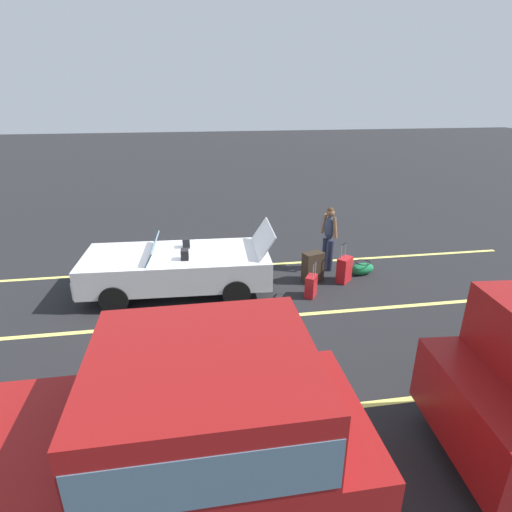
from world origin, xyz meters
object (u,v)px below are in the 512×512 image
object	(u,v)px
suitcase_small_carryon	(311,286)
traveler_person	(329,235)
parked_pickup_truck_near	(158,443)
duffel_bag	(362,269)
suitcase_large_black	(313,267)
suitcase_medium_bright	(344,270)
convertible_car	(169,268)

from	to	relation	value
suitcase_small_carryon	traveler_person	size ratio (longest dim) A/B	0.51
parked_pickup_truck_near	duffel_bag	bearing A→B (deg)	51.22
suitcase_large_black	suitcase_small_carryon	xyz separation A→B (m)	(0.26, 0.77, -0.11)
suitcase_large_black	duffel_bag	distance (m)	1.38
traveler_person	parked_pickup_truck_near	distance (m)	7.29
suitcase_large_black	parked_pickup_truck_near	size ratio (longest dim) A/B	0.15
parked_pickup_truck_near	suitcase_small_carryon	bearing A→B (deg)	57.96
parked_pickup_truck_near	suitcase_medium_bright	bearing A→B (deg)	53.54
suitcase_medium_bright	duffel_bag	xyz separation A→B (m)	(-0.60, -0.32, -0.16)
duffel_bag	traveler_person	size ratio (longest dim) A/B	0.41
suitcase_small_carryon	traveler_person	bearing A→B (deg)	-88.26
suitcase_large_black	parked_pickup_truck_near	xyz separation A→B (m)	(3.23, 5.56, 0.74)
suitcase_small_carryon	duffel_bag	size ratio (longest dim) A/B	1.24
suitcase_large_black	duffel_bag	bearing A→B (deg)	-101.64
convertible_car	suitcase_medium_bright	bearing A→B (deg)	-179.02
suitcase_large_black	suitcase_small_carryon	size ratio (longest dim) A/B	0.87
convertible_car	suitcase_medium_bright	distance (m)	4.14
suitcase_large_black	parked_pickup_truck_near	world-z (taller)	parked_pickup_truck_near
suitcase_small_carryon	parked_pickup_truck_near	bearing A→B (deg)	90.45
convertible_car	duffel_bag	bearing A→B (deg)	-174.99
convertible_car	suitcase_large_black	world-z (taller)	convertible_car
suitcase_large_black	traveler_person	world-z (taller)	traveler_person
suitcase_large_black	suitcase_medium_bright	size ratio (longest dim) A/B	0.76
suitcase_large_black	traveler_person	bearing A→B (deg)	-61.12
suitcase_medium_bright	duffel_bag	world-z (taller)	suitcase_medium_bright
suitcase_large_black	suitcase_medium_bright	bearing A→B (deg)	-119.87
suitcase_large_black	suitcase_medium_bright	xyz separation A→B (m)	(-0.75, 0.14, -0.05)
suitcase_medium_bright	suitcase_small_carryon	distance (m)	1.19
duffel_bag	parked_pickup_truck_near	size ratio (longest dim) A/B	0.14
suitcase_large_black	traveler_person	distance (m)	1.03
suitcase_medium_bright	suitcase_small_carryon	size ratio (longest dim) A/B	1.14
convertible_car	parked_pickup_truck_near	bearing A→B (deg)	94.02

